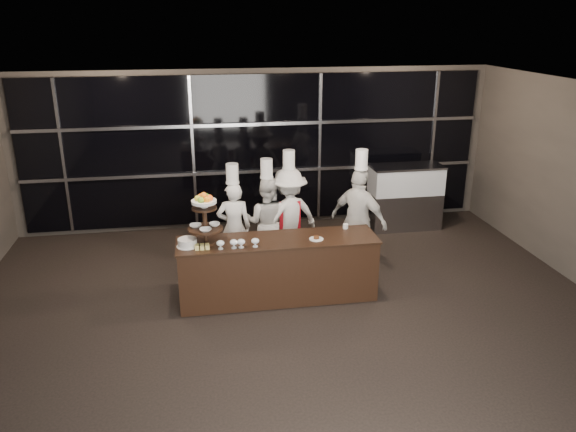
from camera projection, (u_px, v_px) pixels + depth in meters
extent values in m
plane|color=black|center=(309.00, 370.00, 6.52)|extent=(10.00, 10.00, 0.00)
plane|color=black|center=(313.00, 112.00, 5.51)|extent=(10.00, 10.00, 0.00)
plane|color=#473F38|center=(257.00, 149.00, 10.66)|extent=(9.00, 0.00, 9.00)
cube|color=black|center=(257.00, 150.00, 10.60)|extent=(8.60, 0.04, 2.80)
cube|color=#A5A5AA|center=(258.00, 171.00, 10.69)|extent=(8.60, 0.06, 0.06)
cube|color=#A5A5AA|center=(257.00, 124.00, 10.39)|extent=(8.60, 0.06, 0.06)
cube|color=#A5A5AA|center=(63.00, 158.00, 10.02)|extent=(0.05, 0.05, 2.80)
cube|color=#A5A5AA|center=(193.00, 153.00, 10.39)|extent=(0.05, 0.05, 2.80)
cube|color=#A5A5AA|center=(320.00, 148.00, 10.77)|extent=(0.05, 0.05, 2.80)
cube|color=#A5A5AA|center=(433.00, 144.00, 11.13)|extent=(0.05, 0.05, 2.80)
cube|color=black|center=(278.00, 269.00, 8.06)|extent=(2.80, 0.70, 0.90)
cube|color=black|center=(278.00, 240.00, 7.91)|extent=(2.84, 0.74, 0.03)
cylinder|color=black|center=(206.00, 243.00, 7.74)|extent=(0.24, 0.24, 0.03)
cylinder|color=black|center=(205.00, 220.00, 7.63)|extent=(0.06, 0.06, 0.70)
cylinder|color=black|center=(205.00, 229.00, 7.67)|extent=(0.48, 0.48, 0.02)
cylinder|color=black|center=(204.00, 208.00, 7.57)|extent=(0.34, 0.34, 0.02)
cylinder|color=white|center=(204.00, 205.00, 7.56)|extent=(0.10, 0.10, 0.06)
cylinder|color=white|center=(204.00, 202.00, 7.54)|extent=(0.34, 0.34, 0.04)
sphere|color=#FF5D15|center=(210.00, 198.00, 7.54)|extent=(0.09, 0.09, 0.09)
sphere|color=#5FA229|center=(207.00, 197.00, 7.60)|extent=(0.09, 0.09, 0.09)
sphere|color=orange|center=(201.00, 197.00, 7.58)|extent=(0.09, 0.09, 0.09)
sphere|color=yellow|center=(198.00, 199.00, 7.51)|extent=(0.09, 0.09, 0.09)
sphere|color=#7CA92B|center=(201.00, 200.00, 7.46)|extent=(0.09, 0.09, 0.09)
sphere|color=orange|center=(207.00, 200.00, 7.47)|extent=(0.09, 0.09, 0.09)
sphere|color=orange|center=(204.00, 195.00, 7.51)|extent=(0.09, 0.09, 0.09)
imported|color=white|center=(196.00, 226.00, 7.70)|extent=(0.16, 0.16, 0.04)
imported|color=white|center=(215.00, 224.00, 7.74)|extent=(0.15, 0.15, 0.05)
imported|color=white|center=(206.00, 230.00, 7.55)|extent=(0.16, 0.16, 0.04)
cylinder|color=silver|center=(221.00, 249.00, 7.57)|extent=(0.07, 0.07, 0.01)
cylinder|color=silver|center=(220.00, 246.00, 7.56)|extent=(0.02, 0.02, 0.05)
ellipsoid|color=silver|center=(220.00, 243.00, 7.54)|extent=(0.11, 0.11, 0.08)
ellipsoid|color=#17CA68|center=(220.00, 243.00, 7.54)|extent=(0.08, 0.08, 0.05)
cylinder|color=silver|center=(234.00, 248.00, 7.60)|extent=(0.07, 0.07, 0.01)
cylinder|color=silver|center=(234.00, 246.00, 7.59)|extent=(0.02, 0.02, 0.05)
ellipsoid|color=silver|center=(234.00, 242.00, 7.57)|extent=(0.11, 0.11, 0.08)
ellipsoid|color=red|center=(234.00, 242.00, 7.57)|extent=(0.08, 0.08, 0.05)
cylinder|color=silver|center=(241.00, 247.00, 7.62)|extent=(0.07, 0.07, 0.01)
cylinder|color=silver|center=(241.00, 245.00, 7.61)|extent=(0.02, 0.02, 0.05)
ellipsoid|color=silver|center=(241.00, 242.00, 7.59)|extent=(0.11, 0.11, 0.08)
ellipsoid|color=beige|center=(241.00, 242.00, 7.59)|extent=(0.08, 0.08, 0.05)
cylinder|color=silver|center=(255.00, 246.00, 7.65)|extent=(0.07, 0.07, 0.01)
cylinder|color=silver|center=(255.00, 244.00, 7.64)|extent=(0.02, 0.02, 0.05)
ellipsoid|color=silver|center=(255.00, 241.00, 7.62)|extent=(0.11, 0.11, 0.08)
ellipsoid|color=#543110|center=(255.00, 241.00, 7.62)|extent=(0.08, 0.08, 0.05)
cylinder|color=white|center=(188.00, 246.00, 7.66)|extent=(0.30, 0.30, 0.01)
cylinder|color=white|center=(187.00, 242.00, 7.64)|extent=(0.26, 0.26, 0.10)
cube|color=#F1DE76|center=(197.00, 248.00, 7.53)|extent=(0.06, 0.06, 0.05)
cube|color=#F1DE76|center=(202.00, 248.00, 7.54)|extent=(0.06, 0.06, 0.05)
cube|color=#F1DE76|center=(207.00, 247.00, 7.56)|extent=(0.06, 0.06, 0.05)
cube|color=#F1DE76|center=(197.00, 246.00, 7.60)|extent=(0.06, 0.06, 0.05)
cube|color=#F1DE76|center=(202.00, 246.00, 7.61)|extent=(0.06, 0.06, 0.05)
cube|color=#F1DE76|center=(207.00, 245.00, 7.62)|extent=(0.06, 0.06, 0.05)
cylinder|color=white|center=(316.00, 239.00, 7.90)|extent=(0.20, 0.20, 0.01)
cylinder|color=#4C2814|center=(316.00, 237.00, 7.89)|extent=(0.08, 0.08, 0.04)
cylinder|color=white|center=(345.00, 226.00, 8.29)|extent=(0.08, 0.08, 0.07)
cube|color=#A5A5AA|center=(404.00, 210.00, 10.83)|extent=(1.34, 0.58, 0.70)
cube|color=silver|center=(406.00, 180.00, 10.63)|extent=(1.34, 0.58, 0.50)
cube|color=#FFC67F|center=(406.00, 180.00, 10.63)|extent=(1.25, 0.48, 0.40)
cube|color=#A5A5AA|center=(407.00, 167.00, 10.54)|extent=(1.36, 0.59, 0.04)
imported|color=white|center=(234.00, 228.00, 8.85)|extent=(0.56, 0.38, 1.48)
cylinder|color=white|center=(232.00, 173.00, 8.55)|extent=(0.19, 0.19, 0.30)
cylinder|color=white|center=(233.00, 182.00, 8.60)|extent=(0.21, 0.21, 0.03)
imported|color=silver|center=(267.00, 222.00, 9.05)|extent=(0.89, 0.80, 1.50)
cylinder|color=white|center=(267.00, 168.00, 8.75)|extent=(0.19, 0.19, 0.30)
cylinder|color=white|center=(267.00, 177.00, 8.80)|extent=(0.21, 0.21, 0.03)
imported|color=white|center=(289.00, 217.00, 9.11)|extent=(1.19, 0.94, 1.62)
cylinder|color=white|center=(289.00, 159.00, 8.79)|extent=(0.19, 0.19, 0.30)
cylinder|color=white|center=(289.00, 168.00, 8.84)|extent=(0.21, 0.21, 0.03)
cube|color=#A10C16|center=(290.00, 219.00, 9.00)|extent=(0.34, 0.03, 0.60)
imported|color=silver|center=(359.00, 221.00, 8.84)|extent=(0.97, 1.01, 1.69)
cylinder|color=white|center=(362.00, 159.00, 8.51)|extent=(0.19, 0.19, 0.30)
cylinder|color=white|center=(361.00, 168.00, 8.55)|extent=(0.21, 0.21, 0.03)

